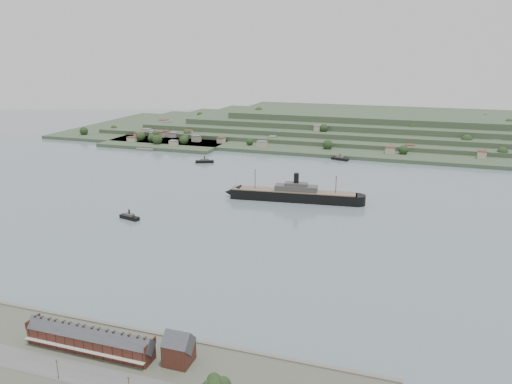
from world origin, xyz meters
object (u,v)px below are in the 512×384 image
(gabled_building, at_px, (179,349))
(tugboat, at_px, (129,217))
(terrace_row, at_px, (90,340))
(steamship, at_px, (290,194))

(gabled_building, xyz_separation_m, tugboat, (-113.40, 144.65, -6.38))
(gabled_building, distance_m, tugboat, 183.92)
(terrace_row, xyz_separation_m, gabled_building, (37.50, 4.02, 1.34))
(terrace_row, relative_size, gabled_building, 3.95)
(terrace_row, distance_m, gabled_building, 37.74)
(gabled_building, height_order, steamship, steamship)
(terrace_row, bearing_deg, gabled_building, 6.12)
(steamship, relative_size, tugboat, 6.75)
(terrace_row, xyz_separation_m, steamship, (22.00, 229.79, -1.76))
(steamship, distance_m, tugboat, 127.18)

